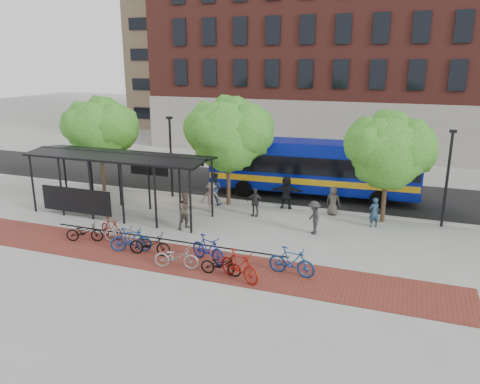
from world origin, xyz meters
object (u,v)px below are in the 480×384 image
(pedestrian_3, at_px, (211,198))
(pedestrian_9, at_px, (314,218))
(pedestrian_8, at_px, (186,211))
(bike_4, at_px, (150,244))
(bike_6, at_px, (176,257))
(pedestrian_4, at_px, (255,202))
(bike_3, at_px, (131,240))
(lamp_post_right, at_px, (447,176))
(bus_shelter, at_px, (117,162))
(bike_1, at_px, (111,228))
(tree_b, at_px, (230,131))
(bike_9, at_px, (239,265))
(bike_0, at_px, (85,232))
(bus, at_px, (313,165))
(pedestrian_6, at_px, (333,201))
(bike_11, at_px, (292,261))
(pedestrian_2, at_px, (214,189))
(tree_a, at_px, (101,128))
(lamp_post_left, at_px, (171,155))
(bike_2, at_px, (122,232))
(bike_7, at_px, (208,249))
(tree_c, at_px, (390,148))
(pedestrian_7, at_px, (374,212))

(pedestrian_3, xyz_separation_m, pedestrian_9, (6.24, -1.36, -0.02))
(pedestrian_8, bearing_deg, bike_4, -151.02)
(bike_6, distance_m, pedestrian_4, 7.67)
(bike_3, height_order, bike_6, bike_3)
(lamp_post_right, height_order, pedestrian_9, lamp_post_right)
(bus_shelter, bearing_deg, bike_1, -62.50)
(tree_b, height_order, bike_9, tree_b)
(bike_0, distance_m, pedestrian_8, 5.09)
(bus, relative_size, pedestrian_6, 7.99)
(bike_1, xyz_separation_m, bike_4, (2.89, -1.21, 0.00))
(bike_11, distance_m, pedestrian_2, 10.35)
(bike_3, distance_m, bike_9, 5.72)
(tree_a, bearing_deg, bike_3, -48.40)
(tree_b, bearing_deg, lamp_post_left, 176.50)
(bike_2, bearing_deg, bike_0, 95.50)
(bike_2, xyz_separation_m, pedestrian_4, (4.77, 5.88, 0.33))
(pedestrian_4, bearing_deg, bike_7, -89.26)
(pedestrian_9, bearing_deg, tree_b, -147.80)
(tree_c, relative_size, bike_11, 2.98)
(lamp_post_right, distance_m, bike_0, 18.45)
(bike_6, relative_size, pedestrian_2, 0.98)
(tree_c, height_order, pedestrian_4, tree_c)
(tree_a, xyz_separation_m, bike_9, (13.02, -9.28, -3.61))
(bus_shelter, bearing_deg, lamp_post_right, 13.39)
(tree_b, relative_size, bike_7, 3.24)
(bike_1, xyz_separation_m, pedestrian_3, (3.02, 5.35, 0.37))
(bus_shelter, height_order, tree_b, tree_b)
(bike_3, bearing_deg, bike_11, -109.17)
(bike_2, bearing_deg, pedestrian_9, -76.10)
(lamp_post_left, height_order, bike_2, lamp_post_left)
(bike_7, xyz_separation_m, pedestrian_6, (4.03, 8.28, 0.23))
(bike_2, relative_size, pedestrian_6, 1.11)
(lamp_post_right, height_order, bike_4, lamp_post_right)
(bike_6, height_order, bike_11, bike_11)
(bike_6, bearing_deg, bike_0, 67.90)
(bike_0, bearing_deg, pedestrian_9, -84.32)
(pedestrian_2, bearing_deg, tree_a, 2.03)
(tree_a, distance_m, bike_4, 12.42)
(bike_0, height_order, bike_9, bike_9)
(tree_c, height_order, pedestrian_3, tree_c)
(tree_b, distance_m, pedestrian_7, 9.33)
(bus_shelter, xyz_separation_m, lamp_post_left, (1.13, 4.08, -0.25))
(bus_shelter, xyz_separation_m, bike_0, (0.79, -4.18, -2.52))
(lamp_post_right, height_order, pedestrian_8, lamp_post_right)
(tree_a, xyz_separation_m, pedestrian_3, (8.53, -1.80, -3.36))
(tree_a, height_order, pedestrian_2, tree_a)
(pedestrian_6, relative_size, pedestrian_9, 0.96)
(bike_6, bearing_deg, bike_1, 56.22)
(bus_shelter, height_order, lamp_post_right, lamp_post_right)
(bike_1, height_order, bike_2, bike_1)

